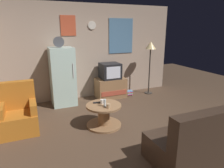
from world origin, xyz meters
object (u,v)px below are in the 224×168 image
(wine_glass, at_px, (105,103))
(standing_lamp, at_px, (151,49))
(couch, at_px, (206,140))
(remote_control, at_px, (97,103))
(crt_tv, at_px, (110,71))
(book_stack, at_px, (129,93))
(armchair, at_px, (19,115))
(tv_stand, at_px, (111,88))
(fridge, at_px, (63,76))
(coffee_table, at_px, (104,115))
(mug_ceramic_tan, at_px, (108,106))
(mug_ceramic_white, at_px, (102,102))

(wine_glass, bearing_deg, standing_lamp, 37.35)
(standing_lamp, relative_size, couch, 0.94)
(couch, bearing_deg, remote_control, 122.88)
(crt_tv, distance_m, book_stack, 0.93)
(armchair, bearing_deg, wine_glass, -19.20)
(tv_stand, distance_m, couch, 3.24)
(fridge, xyz_separation_m, coffee_table, (0.54, -1.59, -0.52))
(fridge, xyz_separation_m, crt_tv, (1.34, 0.01, 0.03))
(tv_stand, bearing_deg, standing_lamp, -5.61)
(remote_control, bearing_deg, tv_stand, 65.28)
(coffee_table, relative_size, remote_control, 4.80)
(mug_ceramic_tan, xyz_separation_m, remote_control, (-0.12, 0.35, -0.03))
(crt_tv, xyz_separation_m, wine_glass, (-0.82, -1.69, -0.25))
(remote_control, bearing_deg, standing_lamp, 39.41)
(tv_stand, relative_size, wine_glass, 5.60)
(tv_stand, height_order, wine_glass, wine_glass)
(fridge, distance_m, remote_control, 1.53)
(fridge, relative_size, crt_tv, 3.28)
(fridge, distance_m, couch, 3.61)
(standing_lamp, distance_m, book_stack, 1.44)
(mug_ceramic_white, height_order, remote_control, mug_ceramic_white)
(mug_ceramic_white, bearing_deg, book_stack, 46.47)
(crt_tv, relative_size, remote_control, 3.60)
(mug_ceramic_tan, bearing_deg, remote_control, 108.71)
(mug_ceramic_white, bearing_deg, fridge, 108.91)
(crt_tv, height_order, standing_lamp, standing_lamp)
(armchair, bearing_deg, mug_ceramic_tan, -22.12)
(standing_lamp, xyz_separation_m, mug_ceramic_tan, (-2.03, -1.68, -0.85))
(coffee_table, bearing_deg, tv_stand, 62.87)
(fridge, height_order, mug_ceramic_white, fridge)
(couch, bearing_deg, armchair, 141.78)
(fridge, relative_size, armchair, 1.84)
(wine_glass, relative_size, couch, 0.09)
(remote_control, xyz_separation_m, book_stack, (1.49, 1.39, -0.40))
(coffee_table, distance_m, couch, 1.94)
(standing_lamp, bearing_deg, armchair, -164.40)
(wine_glass, relative_size, book_stack, 0.71)
(armchair, distance_m, book_stack, 3.19)
(armchair, xyz_separation_m, couch, (2.65, -2.09, -0.03))
(tv_stand, distance_m, wine_glass, 1.91)
(standing_lamp, height_order, couch, standing_lamp)
(fridge, bearing_deg, standing_lamp, -2.33)
(wine_glass, distance_m, mug_ceramic_tan, 0.11)
(crt_tv, distance_m, armchair, 2.70)
(tv_stand, xyz_separation_m, couch, (0.23, -3.23, 0.03))
(crt_tv, relative_size, mug_ceramic_tan, 6.00)
(fridge, height_order, crt_tv, fridge)
(remote_control, bearing_deg, mug_ceramic_tan, -63.71)
(mug_ceramic_white, distance_m, mug_ceramic_tan, 0.26)
(tv_stand, distance_m, mug_ceramic_tan, 1.98)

